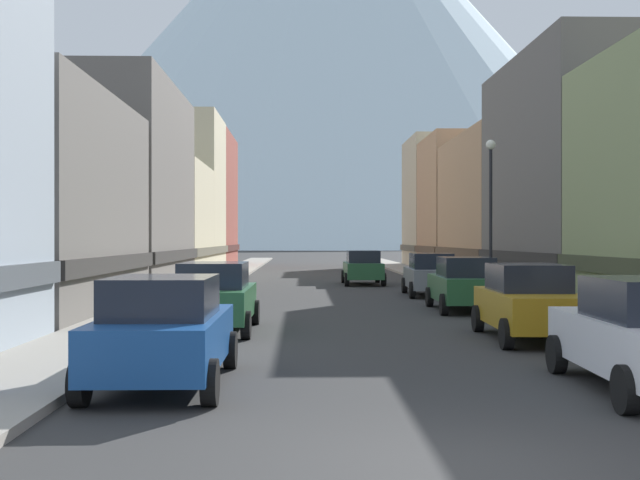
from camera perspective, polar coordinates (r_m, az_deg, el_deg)
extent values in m
plane|color=#303030|center=(8.63, 9.61, -15.95)|extent=(400.00, 400.00, 0.00)
cube|color=gray|center=(43.46, -7.50, -2.95)|extent=(2.50, 100.00, 0.15)
cube|color=gray|center=(43.91, 8.96, -2.92)|extent=(2.50, 100.00, 0.15)
cube|color=#66605B|center=(26.95, -21.49, 2.40)|extent=(6.71, 11.38, 6.94)
cube|color=#2D2B29|center=(26.94, -21.48, -1.58)|extent=(7.01, 11.38, 0.50)
cube|color=#66605B|center=(39.14, -15.81, 3.63)|extent=(7.69, 12.52, 9.60)
cube|color=#2D2B29|center=(39.07, -15.81, -1.06)|extent=(7.99, 12.52, 0.50)
cube|color=beige|center=(49.94, -11.71, 1.35)|extent=(6.17, 9.81, 6.96)
cube|color=#595444|center=(49.94, -11.71, -0.80)|extent=(6.47, 9.81, 0.50)
cube|color=beige|center=(59.18, -10.89, 3.27)|extent=(7.80, 8.45, 11.33)
cube|color=#595444|center=(59.10, -10.89, -0.66)|extent=(8.10, 8.45, 0.50)
cube|color=brown|center=(69.01, -9.06, 2.79)|extent=(6.71, 11.47, 11.25)
cube|color=#3B1B16|center=(68.94, -9.06, -0.55)|extent=(7.01, 11.47, 0.50)
cube|color=#66605B|center=(36.49, 20.53, 4.33)|extent=(8.94, 12.29, 10.16)
cube|color=#2D2B29|center=(36.40, 20.53, -1.14)|extent=(9.24, 12.29, 0.50)
cube|color=tan|center=(48.41, 14.72, 2.25)|extent=(8.57, 13.02, 8.42)
cube|color=brown|center=(48.38, 14.71, -0.83)|extent=(8.87, 13.02, 0.50)
cube|color=tan|center=(59.61, 11.64, 2.52)|extent=(8.57, 9.31, 9.82)
cube|color=brown|center=(59.56, 11.64, -0.66)|extent=(8.87, 9.31, 0.50)
cube|color=beige|center=(68.76, 9.64, 2.65)|extent=(7.97, 9.09, 10.89)
cube|color=#595444|center=(68.70, 9.64, -0.56)|extent=(8.27, 9.09, 0.50)
cube|color=#19478C|center=(13.29, -11.04, -7.02)|extent=(1.85, 4.40, 0.80)
cube|color=#1E232D|center=(12.97, -11.23, -4.00)|extent=(1.60, 2.20, 0.64)
cylinder|color=black|center=(15.12, -13.46, -7.68)|extent=(0.22, 0.68, 0.68)
cylinder|color=black|center=(14.85, -6.43, -7.82)|extent=(0.22, 0.68, 0.68)
cylinder|color=black|center=(11.95, -16.81, -9.77)|extent=(0.22, 0.68, 0.68)
cylinder|color=black|center=(11.60, -7.87, -10.06)|extent=(0.22, 0.68, 0.68)
cube|color=#265933|center=(20.70, -7.51, -4.46)|extent=(1.87, 4.41, 0.80)
cube|color=#1E232D|center=(20.40, -7.59, -2.50)|extent=(1.62, 2.21, 0.64)
cylinder|color=black|center=(22.48, -9.36, -5.12)|extent=(0.23, 0.68, 0.68)
cylinder|color=black|center=(22.29, -4.66, -5.17)|extent=(0.23, 0.68, 0.68)
cylinder|color=black|center=(19.24, -10.82, -6.01)|extent=(0.23, 0.68, 0.68)
cylinder|color=black|center=(19.01, -5.32, -6.08)|extent=(0.23, 0.68, 0.68)
cylinder|color=black|center=(14.82, 16.57, -7.84)|extent=(0.24, 0.69, 0.68)
cylinder|color=black|center=(11.72, 21.06, -9.96)|extent=(0.24, 0.69, 0.68)
cube|color=#B28419|center=(19.43, 14.79, -4.76)|extent=(1.99, 4.46, 0.80)
cube|color=#1E232D|center=(19.63, 14.61, -2.61)|extent=(1.67, 2.25, 0.64)
cylinder|color=black|center=(18.15, 18.91, -6.38)|extent=(0.24, 0.69, 0.68)
cylinder|color=black|center=(17.66, 13.19, -6.56)|extent=(0.24, 0.69, 0.68)
cylinder|color=black|center=(21.29, 16.11, -5.42)|extent=(0.24, 0.69, 0.68)
cylinder|color=black|center=(20.88, 11.22, -5.53)|extent=(0.24, 0.69, 0.68)
cube|color=#265933|center=(26.81, 10.26, -3.42)|extent=(1.94, 4.44, 0.80)
cube|color=#1E232D|center=(26.53, 10.36, -1.90)|extent=(1.65, 2.24, 0.64)
cylinder|color=black|center=(28.32, 7.83, -4.04)|extent=(0.24, 0.68, 0.68)
cylinder|color=black|center=(28.63, 11.49, -4.00)|extent=(0.24, 0.68, 0.68)
cylinder|color=black|center=(25.06, 8.86, -4.58)|extent=(0.24, 0.68, 0.68)
cylinder|color=black|center=(25.41, 12.98, -4.52)|extent=(0.24, 0.68, 0.68)
cube|color=slate|center=(33.61, 7.89, -2.71)|extent=(1.99, 4.46, 0.80)
cube|color=#1E232D|center=(33.33, 7.95, -1.49)|extent=(1.67, 2.25, 0.64)
cylinder|color=black|center=(35.17, 6.06, -3.24)|extent=(0.24, 0.69, 0.68)
cylinder|color=black|center=(35.39, 9.03, -3.22)|extent=(0.24, 0.69, 0.68)
cylinder|color=black|center=(31.89, 6.63, -3.58)|extent=(0.24, 0.69, 0.68)
cylinder|color=black|center=(32.13, 9.90, -3.55)|extent=(0.24, 0.69, 0.68)
cube|color=#265933|center=(41.45, 3.08, -2.18)|extent=(1.84, 4.40, 0.80)
cube|color=#1E232D|center=(41.18, 3.10, -1.19)|extent=(1.60, 2.20, 0.64)
cylinder|color=black|center=(43.06, 1.69, -2.62)|extent=(0.22, 0.68, 0.68)
cylinder|color=black|center=(43.19, 4.13, -2.62)|extent=(0.22, 0.68, 0.68)
cylinder|color=black|center=(39.77, 1.94, -2.85)|extent=(0.22, 0.68, 0.68)
cylinder|color=black|center=(39.91, 4.58, -2.84)|extent=(0.22, 0.68, 0.68)
cylinder|color=gray|center=(28.64, -12.27, -4.07)|extent=(0.48, 0.48, 0.31)
sphere|color=#206E31|center=(28.61, -12.27, -3.33)|extent=(0.54, 0.54, 0.54)
cylinder|color=black|center=(29.82, 12.11, 1.08)|extent=(0.12, 0.12, 5.50)
sphere|color=white|center=(30.02, 12.11, 6.69)|extent=(0.36, 0.36, 0.36)
cone|color=silver|center=(276.02, 0.65, 13.68)|extent=(222.52, 222.52, 134.38)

